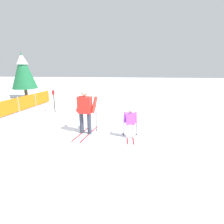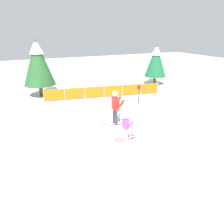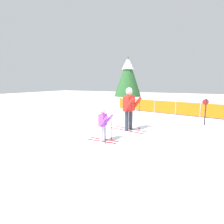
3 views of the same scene
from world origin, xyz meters
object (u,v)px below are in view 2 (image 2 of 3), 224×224
object	(u,v)px
skier_child	(126,125)
trail_marker	(139,92)
conifer_near	(38,61)
skier_adult	(116,105)
safety_fence	(104,91)
conifer_far	(156,60)

from	to	relation	value
skier_child	trail_marker	xyz separation A→B (m)	(3.24, 4.23, 0.11)
conifer_near	skier_adult	bearing A→B (deg)	-67.91
conifer_near	trail_marker	size ratio (longest dim) A/B	3.29
safety_fence	trail_marker	size ratio (longest dim) A/B	6.63
skier_child	skier_adult	bearing A→B (deg)	78.42
conifer_far	trail_marker	distance (m)	6.09
safety_fence	skier_child	bearing A→B (deg)	-104.13
conifer_near	trail_marker	world-z (taller)	conifer_near
conifer_far	trail_marker	world-z (taller)	conifer_far
skier_adult	conifer_near	bearing A→B (deg)	123.10
skier_child	trail_marker	distance (m)	5.33
safety_fence	trail_marker	world-z (taller)	trail_marker
skier_adult	safety_fence	bearing A→B (deg)	85.32
trail_marker	skier_adult	bearing A→B (deg)	-139.70
safety_fence	skier_adult	bearing A→B (deg)	-105.69
skier_child	safety_fence	distance (m)	6.71
skier_adult	conifer_near	distance (m)	7.78
conifer_far	conifer_near	world-z (taller)	conifer_near
skier_adult	skier_child	distance (m)	1.81
skier_adult	conifer_near	xyz separation A→B (m)	(-2.87, 7.07, 1.53)
skier_adult	conifer_near	size ratio (longest dim) A/B	0.43
trail_marker	conifer_far	bearing A→B (deg)	44.62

